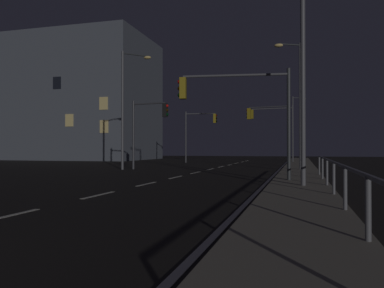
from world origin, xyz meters
TOP-DOWN VIEW (x-y plane):
  - ground_plane at (0.00, 17.50)m, footprint 112.00×112.00m
  - sidewalk_right at (6.19, 17.50)m, footprint 2.27×77.00m
  - lane_markings_center at (0.00, 21.00)m, footprint 0.14×50.00m
  - lane_edge_line at (4.81, 22.50)m, footprint 0.14×53.00m
  - traffic_light_mid_left at (3.52, 14.74)m, footprint 4.92×0.89m
  - traffic_light_mid_right at (-3.94, 36.98)m, footprint 3.43×0.38m
  - traffic_light_near_left at (3.60, 39.00)m, footprint 4.54×0.74m
  - traffic_light_near_right at (-4.15, 23.46)m, footprint 2.89×0.62m
  - traffic_light_far_left at (3.73, 31.33)m, footprint 3.72×0.77m
  - street_lamp_median at (6.17, 12.45)m, footprint 1.33×1.34m
  - street_lamp_across_street at (-5.68, 23.14)m, footprint 1.71×1.60m
  - street_lamp_far_end at (5.62, 44.49)m, footprint 1.56×0.60m
  - street_lamp_corner at (6.02, 23.79)m, footprint 1.71×0.96m
  - barrier_fence at (7.18, 8.53)m, footprint 0.09×21.15m
  - building_distant at (-24.57, 45.39)m, footprint 22.17×13.44m

SIDE VIEW (x-z plane):
  - ground_plane at x=0.00m, z-range 0.00..0.00m
  - lane_edge_line at x=4.81m, z-range 0.00..0.01m
  - lane_markings_center at x=0.00m, z-range 0.00..0.01m
  - sidewalk_right at x=6.19m, z-range 0.00..0.14m
  - barrier_fence at x=7.18m, z-range 0.39..1.37m
  - traffic_light_near_right at x=-4.15m, z-range 0.97..5.91m
  - traffic_light_mid_left at x=3.52m, z-range 1.19..6.02m
  - traffic_light_far_left at x=3.73m, z-range 1.19..6.34m
  - traffic_light_mid_right at x=-3.94m, z-range 1.07..6.46m
  - traffic_light_near_left at x=3.60m, z-range 1.34..7.12m
  - street_lamp_far_end at x=5.62m, z-range 0.84..8.25m
  - street_lamp_across_street at x=-5.68m, z-range 0.79..9.21m
  - street_lamp_corner at x=6.02m, z-range 0.89..9.11m
  - street_lamp_median at x=6.17m, z-range 0.88..9.18m
  - building_distant at x=-24.57m, z-range 0.00..16.44m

